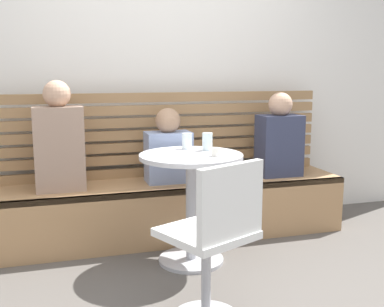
{
  "coord_description": "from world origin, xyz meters",
  "views": [
    {
      "loc": [
        -0.84,
        -2.18,
        1.27
      ],
      "look_at": [
        0.0,
        0.66,
        0.75
      ],
      "focal_mm": 43.7,
      "sensor_mm": 36.0,
      "label": 1
    }
  ],
  "objects_px": {
    "cafe_table": "(191,187)",
    "cup_espresso_small": "(216,152)",
    "person_child_middle": "(279,139)",
    "cup_glass_tall": "(207,141)",
    "booth_bench": "(172,209)",
    "cup_water_clear": "(187,141)",
    "person_adult": "(59,141)",
    "person_child_left": "(168,150)",
    "white_chair": "(215,238)"
  },
  "relations": [
    {
      "from": "cafe_table",
      "to": "cup_espresso_small",
      "type": "xyz_separation_m",
      "value": [
        0.13,
        -0.12,
        0.25
      ]
    },
    {
      "from": "person_child_middle",
      "to": "cup_glass_tall",
      "type": "height_order",
      "value": "person_child_middle"
    },
    {
      "from": "cup_glass_tall",
      "to": "booth_bench",
      "type": "bearing_deg",
      "value": 112.46
    },
    {
      "from": "cup_water_clear",
      "to": "person_child_middle",
      "type": "bearing_deg",
      "value": 17.73
    },
    {
      "from": "booth_bench",
      "to": "person_child_middle",
      "type": "height_order",
      "value": "person_child_middle"
    },
    {
      "from": "person_adult",
      "to": "cup_water_clear",
      "type": "distance_m",
      "value": 0.9
    },
    {
      "from": "booth_bench",
      "to": "person_child_left",
      "type": "bearing_deg",
      "value": 141.76
    },
    {
      "from": "white_chair",
      "to": "person_child_left",
      "type": "bearing_deg",
      "value": 86.24
    },
    {
      "from": "person_adult",
      "to": "cup_glass_tall",
      "type": "distance_m",
      "value": 1.04
    },
    {
      "from": "cafe_table",
      "to": "person_child_middle",
      "type": "relative_size",
      "value": 1.1
    },
    {
      "from": "booth_bench",
      "to": "person_child_left",
      "type": "xyz_separation_m",
      "value": [
        -0.02,
        0.02,
        0.46
      ]
    },
    {
      "from": "person_child_middle",
      "to": "cup_glass_tall",
      "type": "distance_m",
      "value": 0.82
    },
    {
      "from": "cup_glass_tall",
      "to": "cup_espresso_small",
      "type": "distance_m",
      "value": 0.24
    },
    {
      "from": "booth_bench",
      "to": "person_adult",
      "type": "relative_size",
      "value": 3.49
    },
    {
      "from": "cafe_table",
      "to": "person_adult",
      "type": "xyz_separation_m",
      "value": [
        -0.82,
        0.49,
        0.27
      ]
    },
    {
      "from": "cafe_table",
      "to": "white_chair",
      "type": "bearing_deg",
      "value": -98.1
    },
    {
      "from": "person_child_left",
      "to": "cup_espresso_small",
      "type": "distance_m",
      "value": 0.66
    },
    {
      "from": "cup_espresso_small",
      "to": "cup_water_clear",
      "type": "xyz_separation_m",
      "value": [
        -0.1,
        0.33,
        0.03
      ]
    },
    {
      "from": "booth_bench",
      "to": "white_chair",
      "type": "relative_size",
      "value": 3.18
    },
    {
      "from": "booth_bench",
      "to": "cup_espresso_small",
      "type": "bearing_deg",
      "value": -77.48
    },
    {
      "from": "cup_glass_tall",
      "to": "person_child_left",
      "type": "bearing_deg",
      "value": 114.06
    },
    {
      "from": "cafe_table",
      "to": "person_child_left",
      "type": "distance_m",
      "value": 0.55
    },
    {
      "from": "booth_bench",
      "to": "white_chair",
      "type": "height_order",
      "value": "white_chair"
    },
    {
      "from": "person_child_left",
      "to": "person_child_middle",
      "type": "relative_size",
      "value": 0.84
    },
    {
      "from": "cafe_table",
      "to": "person_child_left",
      "type": "height_order",
      "value": "person_child_left"
    },
    {
      "from": "booth_bench",
      "to": "person_child_middle",
      "type": "distance_m",
      "value": 1.03
    },
    {
      "from": "cafe_table",
      "to": "person_adult",
      "type": "height_order",
      "value": "person_adult"
    },
    {
      "from": "cup_glass_tall",
      "to": "cup_water_clear",
      "type": "distance_m",
      "value": 0.15
    },
    {
      "from": "cafe_table",
      "to": "person_child_middle",
      "type": "distance_m",
      "value": 1.03
    },
    {
      "from": "booth_bench",
      "to": "cup_espresso_small",
      "type": "height_order",
      "value": "cup_espresso_small"
    },
    {
      "from": "cup_glass_tall",
      "to": "white_chair",
      "type": "bearing_deg",
      "value": -106.03
    },
    {
      "from": "booth_bench",
      "to": "cafe_table",
      "type": "distance_m",
      "value": 0.58
    },
    {
      "from": "white_chair",
      "to": "cup_glass_tall",
      "type": "distance_m",
      "value": 1.02
    },
    {
      "from": "person_child_middle",
      "to": "white_chair",
      "type": "bearing_deg",
      "value": -127.69
    },
    {
      "from": "person_child_left",
      "to": "cup_water_clear",
      "type": "height_order",
      "value": "person_child_left"
    },
    {
      "from": "booth_bench",
      "to": "white_chair",
      "type": "bearing_deg",
      "value": -94.66
    },
    {
      "from": "booth_bench",
      "to": "cup_glass_tall",
      "type": "bearing_deg",
      "value": -67.54
    },
    {
      "from": "person_child_middle",
      "to": "cup_espresso_small",
      "type": "xyz_separation_m",
      "value": [
        -0.75,
        -0.6,
        0.03
      ]
    },
    {
      "from": "cup_espresso_small",
      "to": "cup_water_clear",
      "type": "relative_size",
      "value": 0.51
    },
    {
      "from": "cup_water_clear",
      "to": "cup_espresso_small",
      "type": "bearing_deg",
      "value": -73.3
    },
    {
      "from": "cafe_table",
      "to": "person_child_middle",
      "type": "height_order",
      "value": "person_child_middle"
    },
    {
      "from": "cup_glass_tall",
      "to": "cup_espresso_small",
      "type": "relative_size",
      "value": 2.14
    },
    {
      "from": "person_child_middle",
      "to": "cup_espresso_small",
      "type": "height_order",
      "value": "person_child_middle"
    },
    {
      "from": "white_chair",
      "to": "person_child_left",
      "type": "distance_m",
      "value": 1.35
    },
    {
      "from": "person_adult",
      "to": "booth_bench",
      "type": "bearing_deg",
      "value": 0.72
    },
    {
      "from": "cafe_table",
      "to": "cup_water_clear",
      "type": "height_order",
      "value": "cup_water_clear"
    },
    {
      "from": "person_child_left",
      "to": "person_child_middle",
      "type": "bearing_deg",
      "value": -2.38
    },
    {
      "from": "cafe_table",
      "to": "booth_bench",
      "type": "bearing_deg",
      "value": 90.93
    },
    {
      "from": "person_child_left",
      "to": "person_child_middle",
      "type": "xyz_separation_m",
      "value": [
        0.91,
        -0.04,
        0.05
      ]
    },
    {
      "from": "person_adult",
      "to": "white_chair",
      "type": "bearing_deg",
      "value": -61.53
    }
  ]
}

